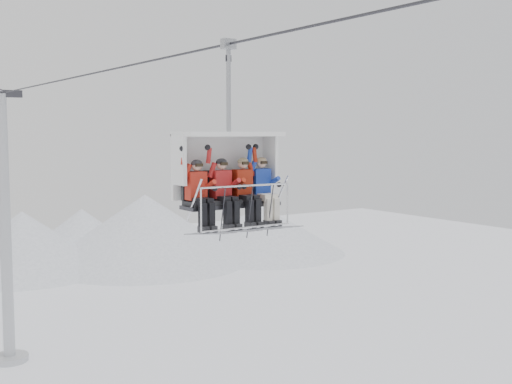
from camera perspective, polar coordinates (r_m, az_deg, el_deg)
lift_tower_right at (r=34.01m, az=-21.35°, el=-4.61°), size 2.00×1.80×13.48m
haul_cable at (r=13.10m, az=0.00°, el=13.53°), size 0.06×50.00×0.06m
chairlift_carrier at (r=13.97m, az=-2.69°, el=2.20°), size 2.36×1.17×3.98m
skier_far_left at (r=13.32m, az=-5.09°, el=0.00°), size 0.40×1.69×1.59m
skier_center_left at (r=13.62m, az=-2.90°, el=0.16°), size 0.40×1.69×1.61m
skier_center_right at (r=13.91m, az=-0.98°, el=0.27°), size 0.40×1.69×1.61m
skier_far_right at (r=14.18m, az=0.66°, el=0.37°), size 0.40×1.69×1.61m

